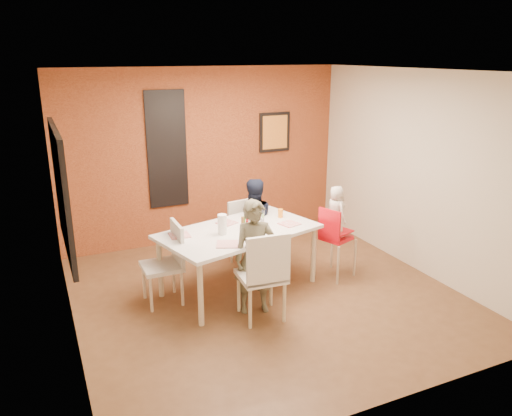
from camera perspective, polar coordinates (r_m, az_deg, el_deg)
name	(u,v)px	position (r m, az deg, el deg)	size (l,w,h in m)	color
ground	(266,295)	(6.32, 1.14, -9.87)	(4.50, 4.50, 0.00)	brown
ceiling	(267,71)	(5.63, 1.31, 15.39)	(4.50, 4.50, 0.02)	silver
wall_back	(204,156)	(7.87, -5.91, 5.96)	(4.50, 0.02, 2.70)	beige
wall_front	(391,260)	(4.03, 15.22, -5.79)	(4.50, 0.02, 2.70)	beige
wall_left	(62,215)	(5.30, -21.29, -0.78)	(0.02, 4.50, 2.70)	beige
wall_right	(417,172)	(7.07, 17.94, 3.91)	(0.02, 4.50, 2.70)	beige
brick_accent_wall	(205,156)	(7.85, -5.86, 5.93)	(4.50, 0.02, 2.70)	maroon
picture_window_frame	(61,191)	(5.44, -21.35, 1.86)	(0.05, 1.70, 1.30)	black
picture_window_pane	(63,191)	(5.44, -21.20, 1.88)	(0.02, 1.55, 1.15)	black
glassblock_strip	(167,150)	(7.64, -10.15, 6.58)	(0.55, 0.03, 1.70)	silver
glassblock_surround	(167,150)	(7.63, -10.14, 6.58)	(0.60, 0.03, 1.76)	black
art_print_frame	(275,132)	(8.23, 2.14, 8.66)	(0.54, 0.03, 0.64)	black
art_print_canvas	(275,132)	(8.22, 2.19, 8.65)	(0.44, 0.01, 0.54)	gold
dining_table	(239,235)	(6.19, -1.98, -3.12)	(2.13, 1.53, 0.80)	white
chair_near	(264,272)	(5.51, 0.94, -7.33)	(0.53, 0.53, 1.06)	white
chair_far	(245,229)	(7.07, -1.28, -2.40)	(0.48, 0.48, 0.90)	white
chair_left	(169,259)	(6.05, -9.96, -5.73)	(0.45, 0.45, 0.98)	beige
high_chair	(334,236)	(6.65, 8.90, -3.17)	(0.52, 0.52, 0.97)	red
child_near	(255,257)	(5.69, -0.10, -5.64)	(0.49, 0.32, 1.34)	brown
child_far	(253,225)	(6.82, -0.39, -1.91)	(0.63, 0.49, 1.29)	black
toddler	(336,212)	(6.57, 9.12, -0.40)	(0.33, 0.22, 0.68)	beige
plate_near_left	(227,244)	(5.70, -3.31, -4.14)	(0.24, 0.24, 0.01)	white
plate_far_mid	(227,223)	(6.40, -3.35, -1.71)	(0.22, 0.22, 0.01)	silver
plate_near_right	(289,224)	(6.37, 3.85, -1.81)	(0.22, 0.22, 0.01)	white
plate_far_left	(180,235)	(6.03, -8.71, -3.10)	(0.23, 0.23, 0.01)	white
salad_bowl_a	(252,227)	(6.18, -0.43, -2.21)	(0.20, 0.20, 0.05)	white
salad_bowl_b	(255,217)	(6.54, -0.15, -1.05)	(0.23, 0.23, 0.06)	white
wine_bottle	(255,216)	(6.27, -0.11, -0.88)	(0.07, 0.07, 0.26)	black
wine_glass_a	(256,226)	(5.95, 0.01, -2.10)	(0.08, 0.08, 0.22)	white
wine_glass_b	(261,216)	(6.31, 0.62, -0.96)	(0.08, 0.08, 0.22)	white
paper_towel_roll	(222,224)	(6.00, -3.88, -1.87)	(0.11, 0.11, 0.25)	white
condiment_red	(247,222)	(6.24, -1.02, -1.61)	(0.03, 0.03, 0.13)	red
condiment_green	(244,222)	(6.20, -1.40, -1.65)	(0.04, 0.04, 0.15)	#356923
condiment_brown	(243,223)	(6.18, -1.54, -1.69)	(0.04, 0.04, 0.15)	brown
sippy_cup	(280,213)	(6.61, 2.81, -0.61)	(0.07, 0.07, 0.12)	orange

